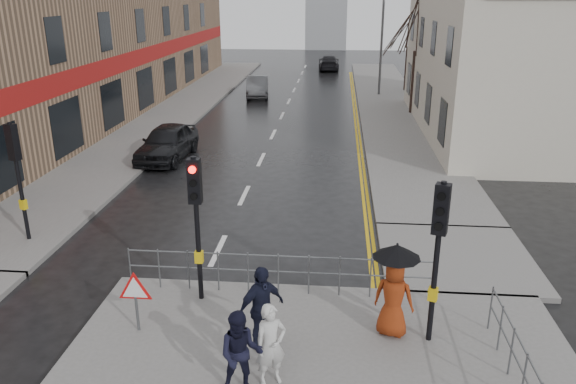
% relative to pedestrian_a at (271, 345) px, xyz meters
% --- Properties ---
extents(ground, '(120.00, 120.00, 0.00)m').
position_rel_pedestrian_a_xyz_m(ground, '(-2.16, 2.60, -0.93)').
color(ground, black).
rests_on(ground, ground).
extents(left_pavement, '(4.00, 44.00, 0.14)m').
position_rel_pedestrian_a_xyz_m(left_pavement, '(-8.66, 25.60, -0.86)').
color(left_pavement, '#605E5B').
rests_on(left_pavement, ground).
extents(right_pavement, '(4.00, 40.00, 0.14)m').
position_rel_pedestrian_a_xyz_m(right_pavement, '(4.34, 27.60, -0.86)').
color(right_pavement, '#605E5B').
rests_on(right_pavement, ground).
extents(pavement_bridge_right, '(4.00, 4.20, 0.14)m').
position_rel_pedestrian_a_xyz_m(pavement_bridge_right, '(4.34, 5.60, -0.86)').
color(pavement_bridge_right, '#605E5B').
rests_on(pavement_bridge_right, ground).
extents(building_left_terrace, '(8.00, 42.00, 10.00)m').
position_rel_pedestrian_a_xyz_m(building_left_terrace, '(-14.16, 24.60, 4.07)').
color(building_left_terrace, '#906F53').
rests_on(building_left_terrace, ground).
extents(building_right_cream, '(9.00, 16.40, 10.10)m').
position_rel_pedestrian_a_xyz_m(building_right_cream, '(9.84, 20.60, 3.85)').
color(building_right_cream, '#BEB6A6').
rests_on(building_right_cream, ground).
extents(traffic_signal_near_left, '(0.28, 0.27, 3.40)m').
position_rel_pedestrian_a_xyz_m(traffic_signal_near_left, '(-1.96, 2.80, 1.53)').
color(traffic_signal_near_left, black).
rests_on(traffic_signal_near_left, near_pavement).
extents(traffic_signal_near_right, '(0.34, 0.33, 3.40)m').
position_rel_pedestrian_a_xyz_m(traffic_signal_near_right, '(3.04, 1.60, 1.53)').
color(traffic_signal_near_right, black).
rests_on(traffic_signal_near_right, near_pavement).
extents(traffic_signal_far_left, '(0.34, 0.33, 3.40)m').
position_rel_pedestrian_a_xyz_m(traffic_signal_far_left, '(-7.66, 5.60, 1.53)').
color(traffic_signal_far_left, black).
rests_on(traffic_signal_far_left, left_pavement).
extents(guard_railing_front, '(7.14, 0.04, 1.00)m').
position_rel_pedestrian_a_xyz_m(guard_railing_front, '(-0.21, 3.20, -0.07)').
color(guard_railing_front, '#595B5E').
rests_on(guard_railing_front, near_pavement).
extents(guard_railing_side, '(0.04, 4.54, 1.00)m').
position_rel_pedestrian_a_xyz_m(guard_railing_side, '(4.34, -0.15, -0.08)').
color(guard_railing_side, '#595B5E').
rests_on(guard_railing_side, near_pavement).
extents(warning_sign, '(0.80, 0.07, 1.35)m').
position_rel_pedestrian_a_xyz_m(warning_sign, '(-2.96, 1.39, 0.11)').
color(warning_sign, '#595B5E').
rests_on(warning_sign, near_pavement).
extents(street_lamp, '(1.83, 0.25, 8.00)m').
position_rel_pedestrian_a_xyz_m(street_lamp, '(3.66, 30.60, 3.78)').
color(street_lamp, '#595B5E').
rests_on(street_lamp, right_pavement).
extents(tree_near, '(2.40, 2.40, 6.58)m').
position_rel_pedestrian_a_xyz_m(tree_near, '(5.34, 24.60, 4.21)').
color(tree_near, '#32211C').
rests_on(tree_near, right_pavement).
extents(tree_far, '(2.40, 2.40, 5.64)m').
position_rel_pedestrian_a_xyz_m(tree_far, '(5.84, 32.60, 3.50)').
color(tree_far, '#32211C').
rests_on(tree_far, right_pavement).
extents(pedestrian_a, '(0.68, 0.61, 1.57)m').
position_rel_pedestrian_a_xyz_m(pedestrian_a, '(0.00, 0.00, 0.00)').
color(pedestrian_a, beige).
rests_on(pedestrian_a, near_pavement).
extents(pedestrian_b, '(0.84, 0.69, 1.61)m').
position_rel_pedestrian_a_xyz_m(pedestrian_b, '(-0.48, -0.33, 0.02)').
color(pedestrian_b, black).
rests_on(pedestrian_b, near_pavement).
extents(pedestrian_with_umbrella, '(0.96, 0.96, 2.02)m').
position_rel_pedestrian_a_xyz_m(pedestrian_with_umbrella, '(2.30, 1.75, 0.32)').
color(pedestrian_with_umbrella, maroon).
rests_on(pedestrian_with_umbrella, near_pavement).
extents(pedestrian_d, '(1.06, 1.02, 1.77)m').
position_rel_pedestrian_a_xyz_m(pedestrian_d, '(-0.31, 1.03, 0.10)').
color(pedestrian_d, black).
rests_on(pedestrian_d, near_pavement).
extents(car_parked, '(2.01, 4.45, 1.49)m').
position_rel_pedestrian_a_xyz_m(car_parked, '(-6.16, 14.33, -0.18)').
color(car_parked, black).
rests_on(car_parked, ground).
extents(car_mid, '(1.93, 4.27, 1.36)m').
position_rel_pedestrian_a_xyz_m(car_mid, '(-4.45, 29.78, -0.25)').
color(car_mid, '#4B4D50').
rests_on(car_mid, ground).
extents(car_far, '(1.94, 4.54, 1.31)m').
position_rel_pedestrian_a_xyz_m(car_far, '(0.13, 43.84, -0.27)').
color(car_far, black).
rests_on(car_far, ground).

